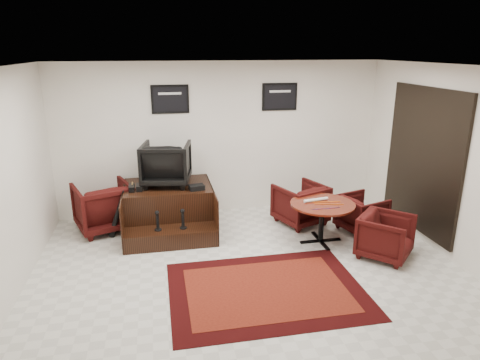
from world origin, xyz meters
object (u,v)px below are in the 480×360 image
object	(u,v)px
armchair_side	(103,204)
table_chair_corner	(386,234)
table_chair_window	(362,212)
shine_chair	(166,162)
meeting_table	(322,208)
table_chair_back	(300,202)
shine_podium	(169,210)

from	to	relation	value
armchair_side	table_chair_corner	bearing A→B (deg)	135.57
armchair_side	table_chair_window	size ratio (longest dim) A/B	1.32
shine_chair	meeting_table	xyz separation A→B (m)	(2.38, -1.16, -0.59)
armchair_side	table_chair_back	xyz separation A→B (m)	(3.40, -0.39, -0.06)
meeting_table	table_chair_corner	world-z (taller)	table_chair_corner
shine_chair	meeting_table	size ratio (longest dim) A/B	0.79
shine_chair	table_chair_back	bearing A→B (deg)	-177.73
table_chair_corner	armchair_side	bearing A→B (deg)	111.03
shine_podium	meeting_table	world-z (taller)	shine_podium
armchair_side	table_chair_window	world-z (taller)	armchair_side
shine_chair	table_chair_corner	xyz separation A→B (m)	(3.13, -1.83, -0.80)
meeting_table	table_chair_corner	xyz separation A→B (m)	(0.74, -0.68, -0.22)
armchair_side	table_chair_window	distance (m)	4.42
table_chair_window	table_chair_corner	xyz separation A→B (m)	(-0.10, -0.97, 0.02)
shine_podium	table_chair_back	world-z (taller)	table_chair_back
shine_chair	table_chair_window	bearing A→B (deg)	175.66
shine_podium	armchair_side	bearing A→B (deg)	169.61
table_chair_back	table_chair_corner	bearing A→B (deg)	97.70
shine_podium	table_chair_corner	world-z (taller)	shine_podium
meeting_table	table_chair_back	world-z (taller)	table_chair_back
table_chair_back	table_chair_window	world-z (taller)	table_chair_back
table_chair_window	meeting_table	bearing A→B (deg)	92.07
table_chair_window	armchair_side	bearing A→B (deg)	60.91
shine_chair	table_chair_corner	world-z (taller)	shine_chair
meeting_table	shine_chair	bearing A→B (deg)	154.12
meeting_table	table_chair_back	size ratio (longest dim) A/B	1.28
shine_chair	table_chair_window	world-z (taller)	shine_chair
table_chair_back	table_chair_corner	xyz separation A→B (m)	(0.82, -1.49, -0.03)
shine_podium	table_chair_corner	distance (m)	3.55
table_chair_corner	shine_podium	bearing A→B (deg)	106.78
armchair_side	table_chair_back	world-z (taller)	armchair_side
table_chair_back	table_chair_corner	distance (m)	1.70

